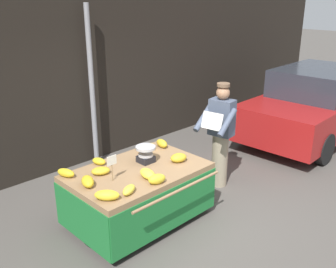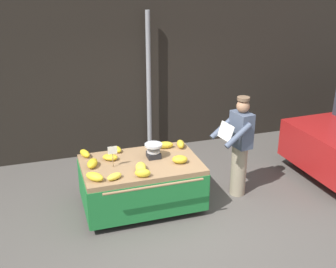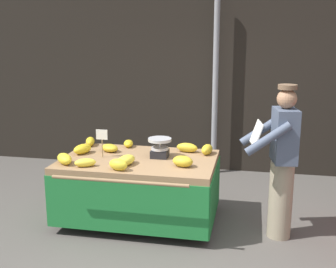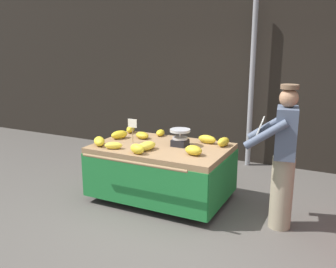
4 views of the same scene
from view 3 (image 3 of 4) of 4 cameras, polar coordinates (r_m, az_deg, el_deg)
ground_plane at (r=4.78m, az=1.16°, el=-14.50°), size 60.00×60.00×0.00m
back_wall at (r=7.07m, az=5.52°, el=12.29°), size 16.00×0.24×4.25m
street_pole at (r=6.80m, az=6.36°, el=6.38°), size 0.09×0.09×2.86m
banana_cart at (r=5.12m, az=-3.93°, el=-5.45°), size 1.84×1.39×0.79m
weighing_scale at (r=5.07m, az=-1.11°, el=-1.86°), size 0.28×0.28×0.23m
price_sign at (r=5.10m, az=-8.87°, el=-0.43°), size 0.14×0.01×0.34m
banana_bunch_0 at (r=5.59m, az=-5.33°, el=-1.28°), size 0.17×0.23×0.09m
banana_bunch_1 at (r=4.82m, az=-11.04°, el=-3.79°), size 0.26×0.20×0.09m
banana_bunch_2 at (r=5.24m, az=5.26°, el=-2.08°), size 0.17×0.26×0.12m
banana_bunch_3 at (r=4.73m, az=1.98°, el=-3.68°), size 0.28×0.23×0.12m
banana_bunch_4 at (r=4.63m, az=-6.69°, el=-4.10°), size 0.25×0.19×0.13m
banana_bunch_5 at (r=4.97m, az=-13.72°, el=-3.24°), size 0.30×0.31×0.12m
banana_bunch_6 at (r=5.35m, az=-11.40°, el=-1.99°), size 0.24×0.30×0.12m
banana_bunch_7 at (r=5.73m, az=-10.39°, el=-0.98°), size 0.19×0.28×0.11m
banana_bunch_8 at (r=4.81m, az=-5.66°, el=-3.52°), size 0.22×0.32×0.11m
banana_bunch_9 at (r=5.38m, az=-7.82°, el=-1.86°), size 0.29×0.26×0.10m
banana_bunch_10 at (r=5.32m, az=2.58°, el=-1.83°), size 0.29×0.17×0.12m
vendor_person at (r=4.78m, az=14.97°, el=-3.63°), size 0.63×0.58×1.71m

